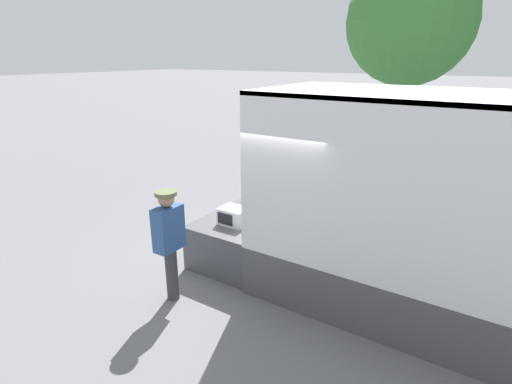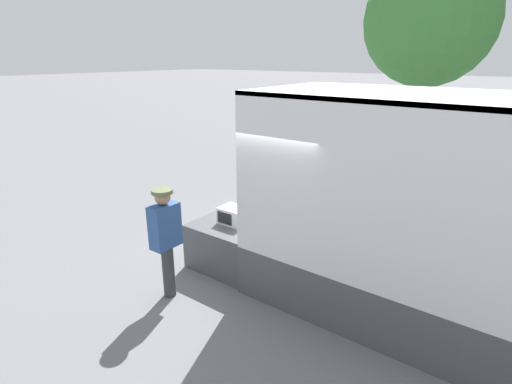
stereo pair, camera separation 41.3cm
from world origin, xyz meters
name	(u,v)px [view 1 (the left image)]	position (x,y,z in m)	size (l,w,h in m)	color
ground_plane	(278,263)	(0.00, 0.00, 0.00)	(160.00, 160.00, 0.00)	slate
tailgate_deck	(248,235)	(-0.63, 0.00, 0.39)	(1.25, 2.08, 0.78)	#4C4C51
microwave	(234,216)	(-0.61, -0.45, 0.93)	(0.46, 0.38, 0.28)	white
portable_generator	(265,196)	(-0.63, 0.56, 0.98)	(0.64, 0.51, 0.52)	black
worker_person	(169,235)	(-0.79, -1.78, 1.05)	(0.31, 0.44, 1.71)	#38383D
street_tree	(410,22)	(-0.29, 8.87, 4.52)	(4.08, 4.08, 6.57)	brown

